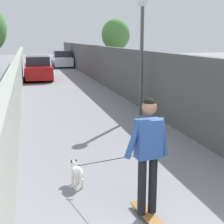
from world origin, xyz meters
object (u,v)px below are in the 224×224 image
person_skateboarder (148,147)px  car_far (62,59)px  tree_right_mid (116,35)px  skateboard (147,214)px  car_near (38,69)px  lamp_post (142,35)px  dog (77,172)px

person_skateboarder → car_far: person_skateboarder is taller
tree_right_mid → person_skateboarder: 18.03m
skateboard → car_near: 18.06m
tree_right_mid → car_far: tree_right_mid is taller
skateboard → car_near: (18.03, 0.96, 0.65)m
car_far → person_skateboarder: bearing=176.6°
tree_right_mid → car_far: 10.41m
car_near → car_far: bearing=-15.6°
skateboard → car_far: 27.32m
skateboard → car_near: car_near is taller
tree_right_mid → skateboard: 18.17m
lamp_post → person_skateboarder: (-6.55, 2.21, -1.68)m
lamp_post → car_near: 12.09m
dog → lamp_post: bearing=-30.8°
skateboard → car_far: (27.27, -1.61, 0.65)m
person_skateboarder → car_near: person_skateboarder is taller
car_far → tree_right_mid: bearing=-165.0°
skateboard → dog: size_ratio=0.48×
tree_right_mid → car_far: (9.83, 2.63, -2.19)m
car_near → car_far: size_ratio=1.09×
person_skateboarder → car_near: bearing=3.0°
person_skateboarder → car_far: 27.32m
dog → car_far: (25.88, -2.48, 0.44)m
tree_right_mid → car_far: bearing=15.0°
person_skateboarder → dog: person_skateboarder is taller
car_far → dog: bearing=174.5°
person_skateboarder → car_far: size_ratio=0.47×
skateboard → car_far: size_ratio=0.21×
lamp_post → dog: size_ratio=2.43×
person_skateboarder → dog: (1.39, 0.87, -0.87)m
person_skateboarder → skateboard: bearing=4.8°
lamp_post → car_near: (11.47, 3.17, -2.10)m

